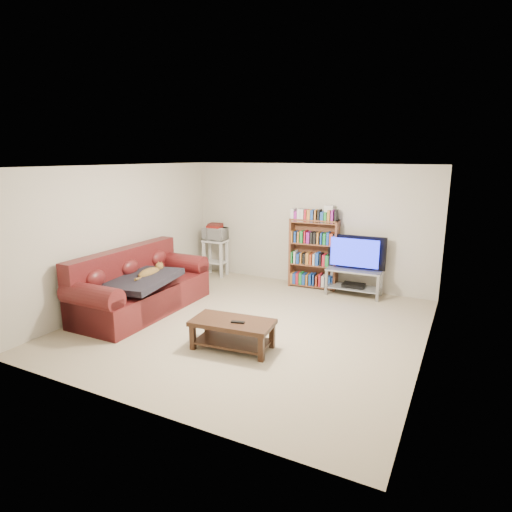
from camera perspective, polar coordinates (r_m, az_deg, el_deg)
The scene contains 19 objects.
floor at distance 6.68m, azimuth -0.80°, elevation -9.18°, with size 5.00×5.00×0.00m, color #BBAC8B.
ceiling at distance 6.17m, azimuth -0.87°, elevation 11.87°, with size 5.00×5.00×0.00m, color white.
wall_back at distance 8.57m, azimuth 6.98°, elevation 4.11°, with size 5.00×5.00×0.00m, color beige.
wall_front at distance 4.34m, azimuth -16.42°, elevation -5.40°, with size 5.00×5.00×0.00m, color beige.
wall_left at distance 7.78m, azimuth -17.38°, elevation 2.66°, with size 5.00×5.00×0.00m, color beige.
wall_right at distance 5.64m, azimuth 22.29°, elevation -1.59°, with size 5.00×5.00×0.00m, color beige.
sofa at distance 7.46m, azimuth -15.34°, elevation -4.35°, with size 1.07×2.43×1.03m.
blanket at distance 7.15m, azimuth -15.15°, elevation -3.11°, with size 0.93×1.21×0.10m, color black.
cat at distance 7.29m, azimuth -14.05°, elevation -2.23°, with size 0.26×0.66×0.20m, color brown, non-canonical shape.
coffee_table at distance 5.83m, azimuth -3.15°, elevation -9.70°, with size 1.15×0.66×0.40m.
remote at distance 5.70m, azimuth -2.44°, elevation -8.80°, with size 0.18×0.05×0.02m, color black.
tv_stand at distance 8.15m, azimuth 12.94°, elevation -2.84°, with size 1.01×0.48×0.50m.
television at distance 8.03m, azimuth 13.11°, elevation 0.39°, with size 1.07×0.14×0.62m, color black.
dvd_player at distance 8.19m, azimuth 12.88°, elevation -3.83°, with size 0.40×0.28×0.06m, color black.
bookshelf at distance 8.42m, azimuth 7.69°, elevation 0.45°, with size 0.96×0.35×1.36m.
shelf_clutter at distance 8.27m, azimuth 8.54°, elevation 5.57°, with size 0.69×0.25×0.28m.
microwave_stand at distance 9.25m, azimuth -5.44°, elevation 0.43°, with size 0.52×0.39×0.79m.
microwave at distance 9.17m, azimuth -5.49°, elevation 2.97°, with size 0.48×0.33×0.27m, color silver.
game_boxes at distance 9.14m, azimuth -5.51°, elevation 3.95°, with size 0.29×0.25×0.05m, color maroon.
Camera 1 is at (2.87, -5.46, 2.55)m, focal length 30.00 mm.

